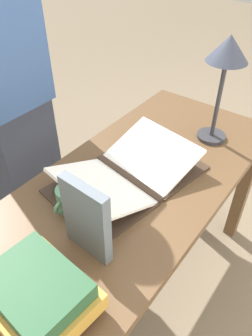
# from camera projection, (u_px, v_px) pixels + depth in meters

# --- Properties ---
(ground_plane) EXTENTS (12.00, 12.00, 0.00)m
(ground_plane) POSITION_uv_depth(u_px,v_px,m) (122.00, 297.00, 1.62)
(ground_plane) COLOR #70604C
(reading_desk) EXTENTS (1.53, 0.61, 0.73)m
(reading_desk) POSITION_uv_depth(u_px,v_px,m) (121.00, 212.00, 1.22)
(reading_desk) COLOR brown
(reading_desk) RESTS_ON ground_plane
(open_book) EXTENTS (0.60, 0.43, 0.10)m
(open_book) POSITION_uv_depth(u_px,v_px,m) (128.00, 174.00, 1.19)
(open_book) COLOR #38281E
(open_book) RESTS_ON reading_desk
(book_stack_tall) EXTENTS (0.24, 0.28, 0.13)m
(book_stack_tall) POSITION_uv_depth(u_px,v_px,m) (39.00, 295.00, 0.79)
(book_stack_tall) COLOR maroon
(book_stack_tall) RESTS_ON reading_desk
(book_standing_upright) EXTENTS (0.04, 0.16, 0.25)m
(book_standing_upright) POSITION_uv_depth(u_px,v_px,m) (86.00, 220.00, 0.89)
(book_standing_upright) COLOR slate
(book_standing_upright) RESTS_ON reading_desk
(reading_lamp) EXTENTS (0.16, 0.16, 0.44)m
(reading_lamp) POSITION_uv_depth(u_px,v_px,m) (227.00, 60.00, 1.20)
(reading_lamp) COLOR #2D2D33
(reading_lamp) RESTS_ON reading_desk
(coffee_mug) EXTENTS (0.12, 0.09, 0.08)m
(coffee_mug) POSITION_uv_depth(u_px,v_px,m) (70.00, 199.00, 1.07)
(coffee_mug) COLOR #4C7F5B
(coffee_mug) RESTS_ON reading_desk
(person_reader) EXTENTS (0.36, 0.22, 1.70)m
(person_reader) POSITION_uv_depth(u_px,v_px,m) (9.00, 100.00, 1.44)
(person_reader) COLOR #2D3342
(person_reader) RESTS_ON ground_plane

